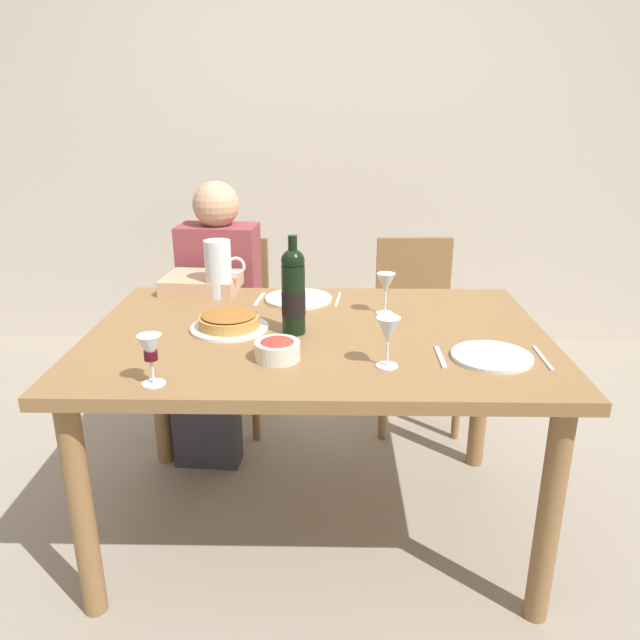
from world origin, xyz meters
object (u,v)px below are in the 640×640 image
wine_glass_left_diner (150,351)px  chair_left (229,319)px  dining_table (317,357)px  baked_tart (229,321)px  dinner_plate_right_setting (299,299)px  dinner_plate_left_setting (492,356)px  wine_bottle (293,292)px  wine_glass_right_diner (388,332)px  diner_left (215,311)px  chair_right (415,319)px  water_pitcher (219,272)px  salad_bowl (277,349)px  wine_glass_centre (386,285)px

wine_glass_left_diner → chair_left: 1.33m
dining_table → baked_tart: size_ratio=5.80×
dining_table → dinner_plate_right_setting: bearing=103.0°
wine_glass_left_diner → dinner_plate_left_setting: wine_glass_left_diner is taller
wine_bottle → dinner_plate_right_setting: size_ratio=1.27×
baked_tart → dinner_plate_left_setting: bearing=-16.0°
wine_glass_right_diner → diner_left: bearing=126.1°
wine_glass_left_diner → chair_right: bearing=55.8°
chair_right → dinner_plate_right_setting: bearing=44.0°
diner_left → dining_table: bearing=130.6°
baked_tart → diner_left: 0.66m
water_pitcher → dinner_plate_right_setting: bearing=-9.2°
wine_glass_right_diner → chair_left: 1.37m
chair_right → wine_glass_left_diner: bearing=54.1°
wine_bottle → dinner_plate_right_setting: bearing=90.5°
wine_glass_right_diner → chair_right: 1.24m
chair_left → wine_glass_right_diner: bearing=124.0°
salad_bowl → wine_glass_centre: wine_glass_centre is taller
baked_tart → salad_bowl: bearing=-54.1°
salad_bowl → wine_glass_right_diner: wine_glass_right_diner is taller
dining_table → salad_bowl: (-0.11, -0.23, 0.13)m
dining_table → chair_left: (-0.44, 0.87, -0.17)m
water_pitcher → chair_left: (-0.06, 0.48, -0.36)m
water_pitcher → dinner_plate_left_setting: (0.91, -0.60, -0.09)m
wine_bottle → baked_tart: bearing=172.4°
wine_bottle → chair_left: 1.03m
dinner_plate_right_setting → chair_right: (0.53, 0.54, -0.27)m
chair_right → wine_glass_centre: bearing=71.5°
wine_bottle → salad_bowl: wine_bottle is taller
dining_table → chair_left: bearing=117.1°
wine_glass_left_diner → baked_tart: bearing=72.3°
wine_glass_right_diner → dinner_plate_right_setting: (-0.28, 0.62, -0.10)m
chair_left → dining_table: bearing=121.6°
water_pitcher → dinner_plate_right_setting: size_ratio=0.86×
wine_glass_centre → chair_left: 1.03m
water_pitcher → salad_bowl: size_ratio=1.64×
water_pitcher → salad_bowl: water_pitcher is taller
wine_bottle → diner_left: size_ratio=0.28×
salad_bowl → chair_right: 1.28m
dinner_plate_left_setting → chair_right: bearing=93.8°
wine_glass_centre → dinner_plate_right_setting: wine_glass_centre is taller
dinner_plate_right_setting → wine_glass_centre: bearing=-26.3°
water_pitcher → wine_glass_left_diner: size_ratio=1.56×
water_pitcher → chair_right: (0.83, 0.49, -0.36)m
baked_tart → diner_left: size_ratio=0.22×
dining_table → dinner_plate_right_setting: dinner_plate_right_setting is taller
wine_glass_centre → chair_right: wine_glass_centre is taller
wine_bottle → diner_left: (-0.38, 0.64, -0.28)m
baked_tart → wine_glass_right_diner: size_ratio=1.75×
wine_glass_centre → dinner_plate_left_setting: size_ratio=0.63×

